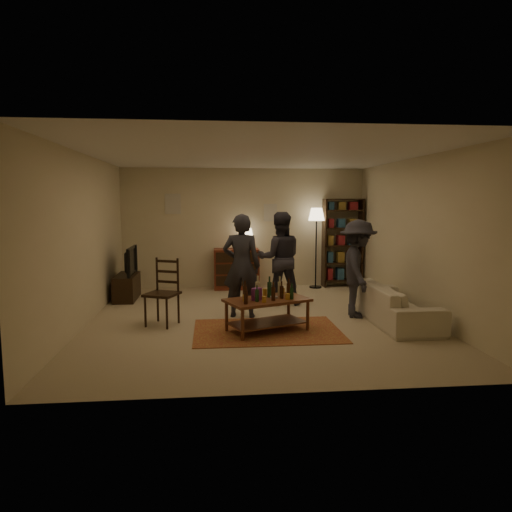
{
  "coord_description": "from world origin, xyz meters",
  "views": [
    {
      "loc": [
        -0.76,
        -7.4,
        1.94
      ],
      "look_at": [
        -0.02,
        0.1,
        1.05
      ],
      "focal_mm": 32.0,
      "sensor_mm": 36.0,
      "label": 1
    }
  ],
  "objects": [
    {
      "name": "tv_stand",
      "position": [
        -2.44,
        1.8,
        0.38
      ],
      "size": [
        0.4,
        1.0,
        1.06
      ],
      "color": "black",
      "rests_on": "ground"
    },
    {
      "name": "bookshelf",
      "position": [
        2.25,
        2.78,
        1.03
      ],
      "size": [
        0.9,
        0.34,
        2.02
      ],
      "color": "black",
      "rests_on": "ground"
    },
    {
      "name": "floor_lamp",
      "position": [
        1.6,
        2.65,
        1.54
      ],
      "size": [
        0.36,
        0.36,
        1.81
      ],
      "color": "black",
      "rests_on": "ground"
    },
    {
      "name": "person_right",
      "position": [
        0.53,
        1.08,
        0.88
      ],
      "size": [
        0.87,
        0.69,
        1.76
      ],
      "primitive_type": "imported",
      "rotation": [
        0.0,
        0.0,
        3.11
      ],
      "color": "#2A2931",
      "rests_on": "ground"
    },
    {
      "name": "dresser",
      "position": [
        -0.19,
        2.71,
        0.48
      ],
      "size": [
        1.0,
        0.5,
        1.36
      ],
      "color": "maroon",
      "rests_on": "ground"
    },
    {
      "name": "floor",
      "position": [
        0.0,
        0.0,
        0.0
      ],
      "size": [
        6.0,
        6.0,
        0.0
      ],
      "primitive_type": "plane",
      "color": "#C6B793",
      "rests_on": "ground"
    },
    {
      "name": "person_by_sofa",
      "position": [
        1.7,
        -0.0,
        0.83
      ],
      "size": [
        0.8,
        1.16,
        1.65
      ],
      "primitive_type": "imported",
      "rotation": [
        0.0,
        0.0,
        1.39
      ],
      "color": "#2A2B33",
      "rests_on": "ground"
    },
    {
      "name": "sofa",
      "position": [
        2.2,
        -0.4,
        0.3
      ],
      "size": [
        0.81,
        2.08,
        0.61
      ],
      "primitive_type": "imported",
      "rotation": [
        0.0,
        0.0,
        1.57
      ],
      "color": "beige",
      "rests_on": "ground"
    },
    {
      "name": "room_shell",
      "position": [
        -0.65,
        2.98,
        1.81
      ],
      "size": [
        6.0,
        6.0,
        6.0
      ],
      "color": "beige",
      "rests_on": "ground"
    },
    {
      "name": "rug",
      "position": [
        0.07,
        -0.74,
        0.01
      ],
      "size": [
        2.2,
        1.5,
        0.01
      ],
      "primitive_type": "cube",
      "color": "maroon",
      "rests_on": "ground"
    },
    {
      "name": "person_left",
      "position": [
        -0.25,
        0.18,
        0.88
      ],
      "size": [
        0.71,
        0.53,
        1.75
      ],
      "primitive_type": "imported",
      "rotation": [
        0.0,
        0.0,
        2.95
      ],
      "color": "#27282F",
      "rests_on": "ground"
    },
    {
      "name": "dining_chair",
      "position": [
        -1.51,
        -0.17,
        0.57
      ],
      "size": [
        0.61,
        0.61,
        1.08
      ],
      "rotation": [
        0.0,
        0.0,
        -0.42
      ],
      "color": "black",
      "rests_on": "ground"
    },
    {
      "name": "coffee_table",
      "position": [
        0.07,
        -0.74,
        0.43
      ],
      "size": [
        1.38,
        1.08,
        0.84
      ],
      "rotation": [
        0.0,
        0.0,
        0.39
      ],
      "color": "brown",
      "rests_on": "ground"
    }
  ]
}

